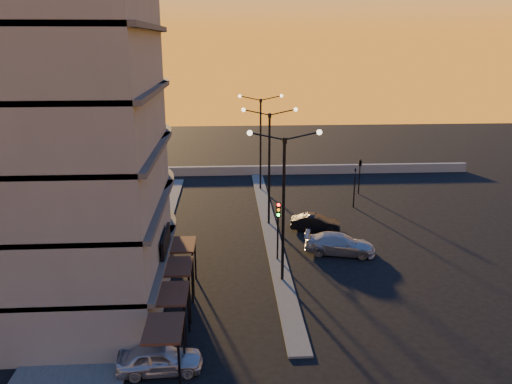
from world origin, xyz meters
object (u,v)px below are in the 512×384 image
(streetlamp_mid, at_px, (269,158))
(car_sedan, at_px, (315,223))
(car_hatchback, at_px, (160,359))
(car_wagon, at_px, (340,244))
(traffic_light_main, at_px, (278,221))

(streetlamp_mid, height_order, car_sedan, streetlamp_mid)
(car_hatchback, distance_m, car_wagon, 16.67)
(streetlamp_mid, relative_size, traffic_light_main, 2.24)
(car_sedan, xyz_separation_m, car_wagon, (0.93, -4.55, 0.08))
(streetlamp_mid, xyz_separation_m, car_wagon, (4.50, -6.04, -4.88))
(streetlamp_mid, xyz_separation_m, car_hatchback, (-6.50, -18.56, -4.94))
(traffic_light_main, relative_size, car_hatchback, 1.11)
(streetlamp_mid, distance_m, car_sedan, 6.29)
(car_sedan, bearing_deg, traffic_light_main, 159.53)
(car_hatchback, distance_m, car_sedan, 19.82)
(streetlamp_mid, xyz_separation_m, traffic_light_main, (0.00, -7.13, -2.70))
(car_sedan, height_order, car_wagon, car_wagon)
(traffic_light_main, xyz_separation_m, car_hatchback, (-6.50, -11.43, -2.23))
(car_hatchback, xyz_separation_m, car_sedan, (10.07, 17.07, -0.02))
(traffic_light_main, bearing_deg, streetlamp_mid, 90.00)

